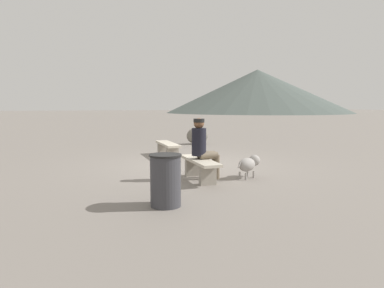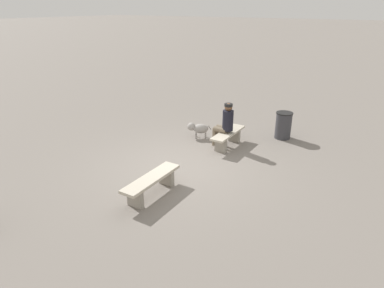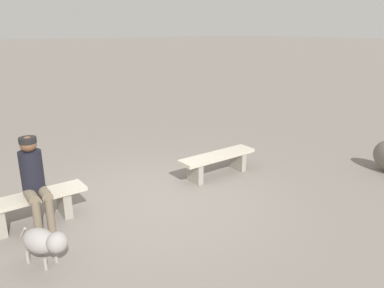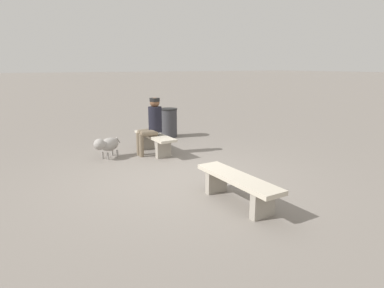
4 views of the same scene
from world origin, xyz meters
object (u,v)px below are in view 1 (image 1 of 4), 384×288
(bench_right, at_px, (200,166))
(boulder, at_px, (197,136))
(dog, at_px, (249,164))
(trash_bin, at_px, (166,180))
(bench_left, at_px, (168,147))
(seated_person, at_px, (202,144))

(bench_right, relative_size, boulder, 1.66)
(dog, relative_size, trash_bin, 0.83)
(boulder, bearing_deg, bench_left, -34.39)
(bench_left, distance_m, dog, 3.66)
(dog, distance_m, trash_bin, 2.67)
(seated_person, relative_size, trash_bin, 1.60)
(bench_left, xyz_separation_m, bench_right, (3.40, -0.13, 0.00))
(trash_bin, bearing_deg, seated_person, 143.08)
(bench_right, height_order, seated_person, seated_person)
(bench_right, distance_m, trash_bin, 1.93)
(trash_bin, xyz_separation_m, boulder, (-7.89, 3.27, -0.07))
(trash_bin, distance_m, boulder, 8.54)
(bench_left, xyz_separation_m, seated_person, (3.34, -0.05, 0.46))
(bench_right, distance_m, seated_person, 0.47)
(bench_left, bearing_deg, boulder, 144.43)
(boulder, bearing_deg, dog, -8.99)
(trash_bin, relative_size, boulder, 0.90)
(seated_person, height_order, dog, seated_person)
(bench_left, relative_size, seated_person, 1.23)
(dog, height_order, boulder, boulder)
(seated_person, distance_m, boulder, 6.62)
(seated_person, xyz_separation_m, trash_bin, (1.62, -1.21, -0.35))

